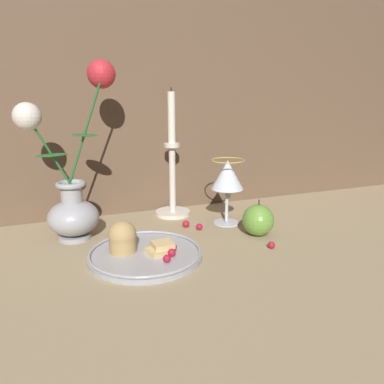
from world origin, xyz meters
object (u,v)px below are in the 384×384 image
wine_glass (227,177)px  apple_beside_vase (258,220)px  plate_with_pastries (140,250)px  candlestick (172,177)px  vase (72,185)px

wine_glass → apple_beside_vase: 0.13m
plate_with_pastries → apple_beside_vase: apple_beside_vase is taller
wine_glass → apple_beside_vase: bearing=-72.8°
plate_with_pastries → candlestick: size_ratio=0.68×
wine_glass → apple_beside_vase: (0.03, -0.10, -0.08)m
plate_with_pastries → candlestick: 0.29m
vase → plate_with_pastries: bearing=-54.2°
wine_glass → plate_with_pastries: bearing=-153.7°
apple_beside_vase → vase: bearing=161.5°
plate_with_pastries → candlestick: candlestick is taller
wine_glass → vase: bearing=175.2°
apple_beside_vase → wine_glass: bearing=107.2°
wine_glass → candlestick: 0.16m
candlestick → apple_beside_vase: bearing=-57.6°
apple_beside_vase → candlestick: bearing=122.4°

